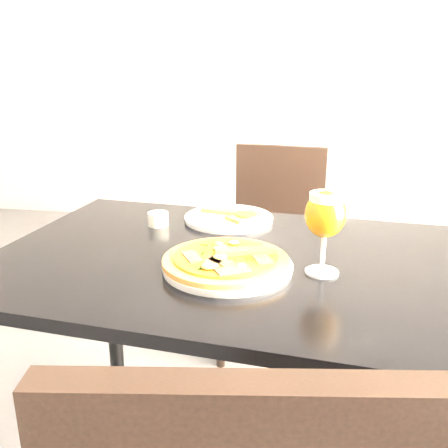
% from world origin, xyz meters
% --- Properties ---
extents(dining_table, '(1.28, 0.93, 0.75)m').
position_xyz_m(dining_table, '(0.35, 0.35, 0.66)').
color(dining_table, black).
rests_on(dining_table, ground).
extents(chair_far, '(0.45, 0.45, 0.87)m').
position_xyz_m(chair_far, '(0.40, 1.19, 0.48)').
color(chair_far, black).
rests_on(chair_far, ground).
extents(plate_main, '(0.31, 0.31, 0.02)m').
position_xyz_m(plate_main, '(0.34, 0.27, 0.76)').
color(plate_main, white).
rests_on(plate_main, dining_table).
extents(pizza, '(0.29, 0.29, 0.03)m').
position_xyz_m(pizza, '(0.34, 0.27, 0.78)').
color(pizza, '#925C23').
rests_on(pizza, plate_main).
extents(plate_second, '(0.30, 0.30, 0.01)m').
position_xyz_m(plate_second, '(0.29, 0.64, 0.76)').
color(plate_second, white).
rests_on(plate_second, dining_table).
extents(crust_scraps, '(0.21, 0.14, 0.02)m').
position_xyz_m(crust_scraps, '(0.32, 0.64, 0.77)').
color(crust_scraps, '#925C23').
rests_on(crust_scraps, plate_second).
extents(loose_crust, '(0.11, 0.07, 0.01)m').
position_xyz_m(loose_crust, '(0.30, 0.38, 0.75)').
color(loose_crust, '#925C23').
rests_on(loose_crust, dining_table).
extents(sauce_cup, '(0.06, 0.06, 0.04)m').
position_xyz_m(sauce_cup, '(0.09, 0.56, 0.77)').
color(sauce_cup, silver).
rests_on(sauce_cup, dining_table).
extents(beer_glass, '(0.09, 0.09, 0.19)m').
position_xyz_m(beer_glass, '(0.56, 0.28, 0.89)').
color(beer_glass, '#B5B8BF').
rests_on(beer_glass, dining_table).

